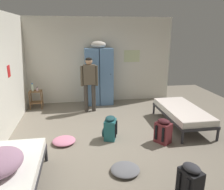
# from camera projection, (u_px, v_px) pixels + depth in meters

# --- Properties ---
(ground_plane) EXTENTS (9.08, 9.08, 0.00)m
(ground_plane) POSITION_uv_depth(u_px,v_px,m) (114.00, 138.00, 5.10)
(ground_plane) COLOR gray
(room_backdrop) EXTENTS (4.91, 5.73, 2.82)m
(room_backdrop) POSITION_uv_depth(u_px,v_px,m) (57.00, 69.00, 5.77)
(room_backdrop) COLOR silver
(room_backdrop) RESTS_ON ground_plane
(locker_bank) EXTENTS (0.90, 0.55, 2.07)m
(locker_bank) POSITION_uv_depth(u_px,v_px,m) (99.00, 75.00, 7.24)
(locker_bank) COLOR #5B84B2
(locker_bank) RESTS_ON ground_plane
(shelf_unit) EXTENTS (0.38, 0.30, 0.57)m
(shelf_unit) POSITION_uv_depth(u_px,v_px,m) (36.00, 98.00, 6.96)
(shelf_unit) COLOR brown
(shelf_unit) RESTS_ON ground_plane
(bed_left_front) EXTENTS (0.90, 1.90, 0.49)m
(bed_left_front) POSITION_uv_depth(u_px,v_px,m) (6.00, 176.00, 3.15)
(bed_left_front) COLOR #28282D
(bed_left_front) RESTS_ON ground_plane
(bed_right) EXTENTS (0.90, 1.90, 0.49)m
(bed_right) POSITION_uv_depth(u_px,v_px,m) (182.00, 112.00, 5.66)
(bed_right) COLOR #28282D
(bed_right) RESTS_ON ground_plane
(person_traveler) EXTENTS (0.52, 0.21, 1.64)m
(person_traveler) POSITION_uv_depth(u_px,v_px,m) (89.00, 80.00, 6.52)
(person_traveler) COLOR #3D3833
(person_traveler) RESTS_ON ground_plane
(water_bottle) EXTENTS (0.07, 0.07, 0.25)m
(water_bottle) POSITION_uv_depth(u_px,v_px,m) (32.00, 87.00, 6.87)
(water_bottle) COLOR silver
(water_bottle) RESTS_ON shelf_unit
(lotion_bottle) EXTENTS (0.06, 0.06, 0.14)m
(lotion_bottle) POSITION_uv_depth(u_px,v_px,m) (37.00, 89.00, 6.85)
(lotion_bottle) COLOR beige
(lotion_bottle) RESTS_ON shelf_unit
(backpack_maroon) EXTENTS (0.41, 0.41, 0.55)m
(backpack_maroon) POSITION_uv_depth(u_px,v_px,m) (163.00, 131.00, 4.83)
(backpack_maroon) COLOR maroon
(backpack_maroon) RESTS_ON ground_plane
(backpack_teal) EXTENTS (0.39, 0.38, 0.55)m
(backpack_teal) POSITION_uv_depth(u_px,v_px,m) (110.00, 128.00, 4.98)
(backpack_teal) COLOR #23666B
(backpack_teal) RESTS_ON ground_plane
(backpack_black) EXTENTS (0.39, 0.38, 0.55)m
(backpack_black) POSITION_uv_depth(u_px,v_px,m) (191.00, 182.00, 3.21)
(backpack_black) COLOR black
(backpack_black) RESTS_ON ground_plane
(clothes_pile_pink) EXTENTS (0.51, 0.50, 0.11)m
(clothes_pile_pink) POSITION_uv_depth(u_px,v_px,m) (64.00, 141.00, 4.85)
(clothes_pile_pink) COLOR pink
(clothes_pile_pink) RESTS_ON ground_plane
(clothes_pile_grey) EXTENTS (0.52, 0.51, 0.10)m
(clothes_pile_grey) POSITION_uv_depth(u_px,v_px,m) (125.00, 169.00, 3.85)
(clothes_pile_grey) COLOR slate
(clothes_pile_grey) RESTS_ON ground_plane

